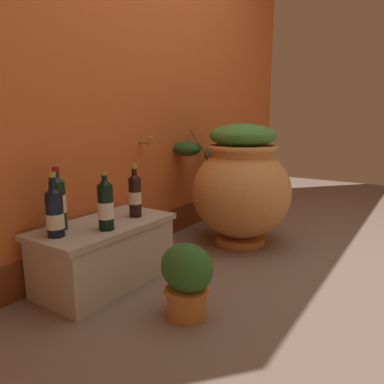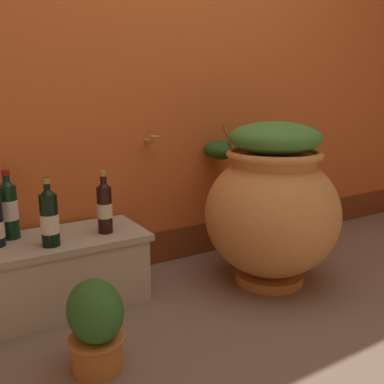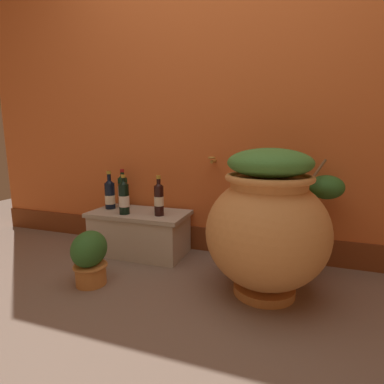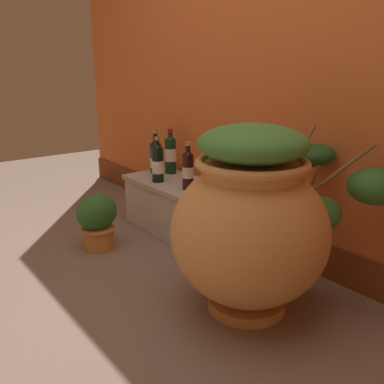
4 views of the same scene
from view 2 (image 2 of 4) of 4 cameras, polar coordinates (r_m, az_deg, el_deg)
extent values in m
plane|color=#7A6656|center=(1.76, 13.41, -20.82)|extent=(7.00, 7.00, 0.00)
cube|color=#D6662D|center=(2.48, -6.05, 20.55)|extent=(4.40, 0.20, 2.60)
cube|color=brown|center=(2.52, -4.36, -7.36)|extent=(4.40, 0.02, 0.19)
cylinder|color=#B28433|center=(2.30, -5.64, 6.78)|extent=(0.02, 0.10, 0.02)
torus|color=#B28433|center=(2.26, -5.10, 7.42)|extent=(0.06, 0.06, 0.01)
cylinder|color=#D68E4C|center=(2.34, 10.28, -11.13)|extent=(0.35, 0.35, 0.05)
ellipsoid|color=#D68E4C|center=(2.22, 10.64, -2.99)|extent=(0.69, 0.69, 0.64)
cylinder|color=#D68E4C|center=(2.16, 10.93, 3.84)|extent=(0.42, 0.42, 0.09)
torus|color=#D68E4C|center=(2.16, 10.98, 5.00)|extent=(0.48, 0.48, 0.04)
cylinder|color=brown|center=(2.43, 9.27, 3.52)|extent=(0.04, 0.06, 0.16)
ellipsoid|color=#387A33|center=(2.51, 8.89, 0.51)|extent=(0.18, 0.19, 0.15)
cylinder|color=brown|center=(2.40, 5.42, 6.14)|extent=(0.02, 0.19, 0.23)
ellipsoid|color=#235623|center=(2.49, 3.79, 5.66)|extent=(0.17, 0.22, 0.11)
cylinder|color=brown|center=(2.52, 10.70, 5.52)|extent=(0.17, 0.24, 0.23)
ellipsoid|color=#2D6628|center=(2.67, 10.56, 4.49)|extent=(0.22, 0.20, 0.15)
ellipsoid|color=#428438|center=(2.15, 11.08, 7.18)|extent=(0.46, 0.46, 0.16)
cube|color=beige|center=(2.11, -16.76, -10.05)|extent=(0.71, 0.37, 0.33)
cube|color=#AEA592|center=(2.05, -17.03, -6.14)|extent=(0.75, 0.39, 0.03)
cylinder|color=black|center=(2.02, -11.64, -2.39)|extent=(0.07, 0.07, 0.22)
cone|color=black|center=(2.00, -11.80, 0.99)|extent=(0.07, 0.07, 0.04)
cylinder|color=black|center=(1.99, -11.84, 1.72)|extent=(0.03, 0.03, 0.08)
cylinder|color=#B7932D|center=(1.99, -11.87, 2.46)|extent=(0.03, 0.03, 0.02)
cylinder|color=beige|center=(2.03, -11.64, -2.44)|extent=(0.07, 0.07, 0.07)
cylinder|color=black|center=(1.91, -18.59, -3.63)|extent=(0.08, 0.08, 0.23)
cone|color=black|center=(1.88, -18.87, 0.07)|extent=(0.08, 0.08, 0.04)
cylinder|color=black|center=(1.88, -18.92, 0.74)|extent=(0.03, 0.03, 0.07)
cylinder|color=#B7932D|center=(1.87, -18.97, 1.45)|extent=(0.03, 0.03, 0.02)
cylinder|color=white|center=(1.91, -18.56, -4.04)|extent=(0.08, 0.08, 0.08)
cylinder|color=black|center=(2.07, -23.32, -2.53)|extent=(0.08, 0.08, 0.24)
cone|color=black|center=(2.04, -23.66, 1.12)|extent=(0.08, 0.08, 0.04)
cylinder|color=black|center=(2.04, -23.72, 1.74)|extent=(0.03, 0.03, 0.07)
cylinder|color=maroon|center=(2.03, -23.78, 2.40)|extent=(0.03, 0.03, 0.02)
cylinder|color=silver|center=(2.07, -23.35, -2.21)|extent=(0.08, 0.08, 0.09)
cylinder|color=#CC7F3D|center=(1.67, -12.60, -20.23)|extent=(0.18, 0.18, 0.13)
torus|color=#BB7538|center=(1.64, -12.69, -18.64)|extent=(0.21, 0.21, 0.02)
ellipsoid|color=#2D6628|center=(1.58, -12.89, -15.29)|extent=(0.19, 0.25, 0.22)
camera|label=1|loc=(0.96, -89.09, -5.85)|focal=33.85mm
camera|label=3|loc=(1.57, 61.47, 3.33)|focal=27.75mm
camera|label=4|loc=(2.66, 52.52, 10.18)|focal=39.53mm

